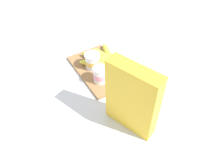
# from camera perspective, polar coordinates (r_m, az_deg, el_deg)

# --- Properties ---
(ground_plane) EXTENTS (2.40, 2.40, 0.00)m
(ground_plane) POSITION_cam_1_polar(r_m,az_deg,el_deg) (1.09, -3.23, 1.15)
(ground_plane) COLOR silver
(cutting_board) EXTENTS (0.33, 0.21, 0.01)m
(cutting_board) POSITION_cam_1_polar(r_m,az_deg,el_deg) (1.09, -3.25, 1.43)
(cutting_board) COLOR olive
(cutting_board) RESTS_ON ground_plane
(cereal_box) EXTENTS (0.20, 0.12, 0.29)m
(cereal_box) POSITION_cam_1_polar(r_m,az_deg,el_deg) (0.77, 5.27, -6.42)
(cereal_box) COLOR yellow
(cereal_box) RESTS_ON ground_plane
(yogurt_cup_front) EXTENTS (0.06, 0.06, 0.08)m
(yogurt_cup_front) POSITION_cam_1_polar(r_m,az_deg,el_deg) (0.99, -3.16, -0.03)
(yogurt_cup_front) COLOR white
(yogurt_cup_front) RESTS_ON cutting_board
(yogurt_cup_back) EXTENTS (0.08, 0.08, 0.08)m
(yogurt_cup_back) POSITION_cam_1_polar(r_m,az_deg,el_deg) (1.06, -5.11, 3.56)
(yogurt_cup_back) COLOR white
(yogurt_cup_back) RESTS_ON cutting_board
(banana_bunch) EXTENTS (0.19, 0.21, 0.04)m
(banana_bunch) POSITION_cam_1_polar(r_m,az_deg,el_deg) (1.11, -2.77, 4.36)
(banana_bunch) COLOR yellow
(banana_bunch) RESTS_ON cutting_board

